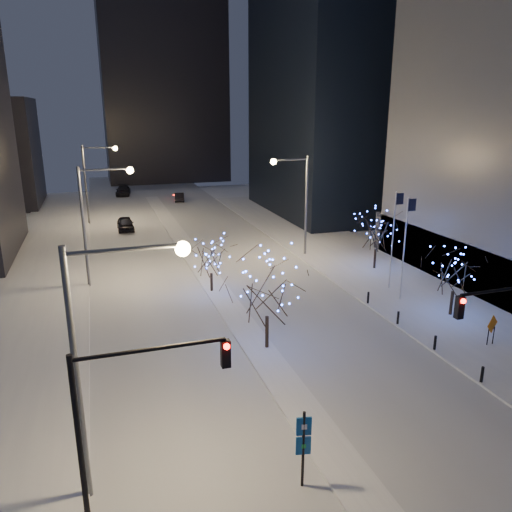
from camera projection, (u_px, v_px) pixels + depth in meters
name	position (u px, v px, depth m)	size (l,w,h in m)	color
ground	(347.00, 474.00, 20.37)	(160.00, 160.00, 0.00)	white
road	(189.00, 251.00, 52.33)	(20.00, 130.00, 0.02)	silver
median	(199.00, 264.00, 47.75)	(2.00, 80.00, 0.15)	silver
east_sidewalk	(393.00, 281.00, 43.02)	(10.00, 90.00, 0.15)	silver
west_sidewalk	(29.00, 324.00, 34.50)	(8.00, 90.00, 0.15)	silver
horizon_block	(163.00, 75.00, 100.22)	(24.00, 14.00, 42.00)	black
street_lamp_w_near	(104.00, 338.00, 17.74)	(4.40, 0.56, 10.00)	#595E66
street_lamp_w_mid	(96.00, 209.00, 40.57)	(4.40, 0.56, 10.00)	#595E66
street_lamp_w_far	(93.00, 173.00, 63.40)	(4.40, 0.56, 10.00)	#595E66
street_lamp_east	(298.00, 193.00, 48.91)	(3.90, 0.56, 10.00)	#595E66
traffic_signal_west	(126.00, 409.00, 16.55)	(5.26, 0.43, 7.00)	black
flagpoles	(399.00, 237.00, 38.70)	(1.35, 2.60, 8.00)	silver
bollards	(415.00, 329.00, 32.33)	(0.16, 12.16, 0.90)	black
car_near	(125.00, 224.00, 61.19)	(1.92, 4.77, 1.63)	black
car_mid	(179.00, 197.00, 80.82)	(1.47, 4.21, 1.39)	black
car_far	(123.00, 191.00, 86.25)	(2.30, 5.66, 1.64)	black
holiday_tree_median_near	(267.00, 288.00, 29.86)	(6.55, 6.55, 6.16)	black
holiday_tree_median_far	(211.00, 256.00, 39.77)	(4.60, 4.60, 4.63)	black
holiday_tree_plaza_near	(455.00, 272.00, 34.99)	(4.35, 4.35, 4.87)	black
holiday_tree_plaza_far	(377.00, 232.00, 45.40)	(5.65, 5.65, 5.44)	black
wayfinding_sign	(303.00, 441.00, 19.16)	(0.60, 0.19, 3.36)	black
construction_sign	(492.00, 327.00, 30.95)	(1.14, 0.47, 1.98)	black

